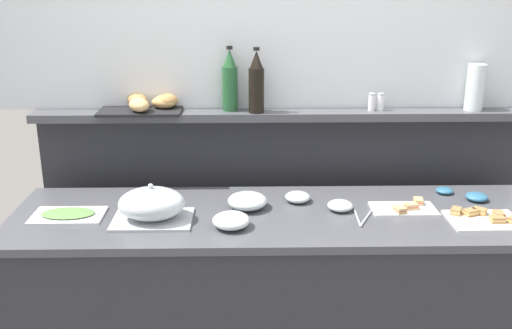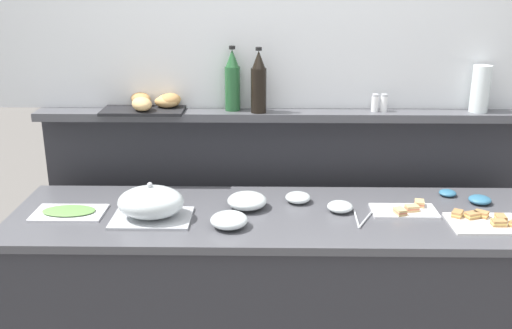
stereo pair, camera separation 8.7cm
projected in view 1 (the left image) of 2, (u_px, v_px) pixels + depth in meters
The scene contains 20 objects.
ground_plane at pixel (277, 312), 3.45m from camera, with size 12.00×12.00×0.00m, color slate.
buffet_counter at pixel (285, 300), 2.74m from camera, with size 2.43×0.68×0.89m.
back_ledge_unit at pixel (279, 215), 3.16m from camera, with size 2.46×0.22×1.25m.
sandwich_platter_front at pixel (485, 219), 2.51m from camera, with size 0.30×0.22×0.04m.
sandwich_platter_rear at pixel (405, 208), 2.63m from camera, with size 0.29×0.16×0.04m.
cold_cuts_platter at pixel (68, 215), 2.56m from camera, with size 0.31×0.19×0.02m.
serving_cloche at pixel (152, 205), 2.50m from camera, with size 0.34×0.24×0.17m.
glass_bowl_large at pixel (340, 206), 2.62m from camera, with size 0.11×0.11×0.05m.
glass_bowl_medium at pixel (298, 197), 2.72m from camera, with size 0.12×0.12×0.05m.
glass_bowl_small at pixel (231, 221), 2.45m from camera, with size 0.16×0.16×0.06m.
glass_bowl_extra at pixel (247, 201), 2.64m from camera, with size 0.18×0.18×0.07m.
condiment_bowl_red at pixel (477, 197), 2.74m from camera, with size 0.10×0.10×0.04m, color teal.
condiment_bowl_dark at pixel (445, 191), 2.83m from camera, with size 0.08×0.08×0.03m, color teal.
serving_tongs at pixel (362, 218), 2.53m from camera, with size 0.09×0.19×0.01m.
wine_bottle_green at pixel (230, 82), 2.87m from camera, with size 0.08×0.08×0.32m.
wine_bottle_dark at pixel (256, 83), 2.83m from camera, with size 0.08×0.08×0.32m.
salt_shaker at pixel (372, 102), 2.90m from camera, with size 0.03×0.03×0.09m.
pepper_shaker at pixel (381, 102), 2.90m from camera, with size 0.03×0.03×0.09m.
bread_basket at pixel (149, 104), 2.89m from camera, with size 0.40×0.30×0.08m.
water_carafe at pixel (475, 87), 2.88m from camera, with size 0.09×0.09×0.23m, color silver.
Camera 1 is at (-0.18, -2.40, 1.91)m, focal length 41.17 mm.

